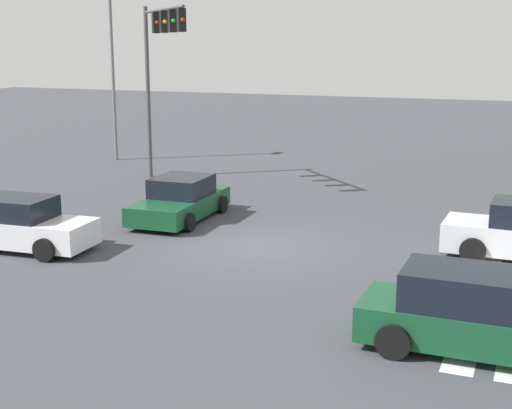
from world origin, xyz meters
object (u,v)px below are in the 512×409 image
Objects in this scene: car_5 at (180,200)px; street_light_pole_a at (112,60)px; car_1 at (20,225)px; traffic_signal_mast at (159,51)px; car_0 at (470,313)px.

street_light_pole_a is at bearing -140.36° from car_5.
car_1 is 0.95× the size of car_5.
traffic_signal_mast is at bearing 91.52° from car_1.
car_5 is at bearing -137.74° from street_light_pole_a.
car_0 is 12.62m from car_5.
car_1 is (2.39, 12.80, -0.05)m from car_0.
car_5 is 0.53× the size of street_light_pole_a.
street_light_pole_a reaches higher than car_1.
street_light_pole_a is (10.03, 9.12, 4.40)m from car_5.
car_0 reaches higher than car_5.
car_1 is at bearing 169.35° from car_0.
car_1 reaches higher than car_5.
street_light_pole_a reaches higher than traffic_signal_mast.
car_0 is 13.02m from car_1.
street_light_pole_a is (4.96, 5.53, -0.49)m from traffic_signal_mast.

